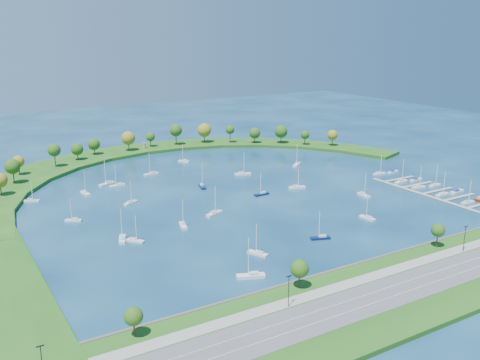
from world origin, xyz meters
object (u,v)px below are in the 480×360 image
moored_boat_7 (122,238)px  docked_boat_11 (393,172)px  moored_boat_4 (117,185)px  moored_boat_0 (262,194)px  moored_boat_8 (297,187)px  moored_boat_11 (368,217)px  moored_boat_16 (251,275)px  moored_boat_17 (184,161)px  harbor_tower (144,145)px  moored_boat_13 (135,240)px  docked_boat_5 (457,192)px  moored_boat_6 (131,202)px  moored_boat_2 (183,225)px  docked_boat_4 (442,194)px  moored_boat_3 (297,164)px  moored_boat_9 (85,193)px  docked_boat_8 (401,181)px  moored_boat_10 (243,173)px  moored_boat_19 (107,183)px  docked_boat_7 (435,185)px  dock_system (442,195)px  docked_boat_9 (416,180)px  moored_boat_20 (364,194)px  moored_boat_18 (73,219)px  docked_boat_2 (468,202)px  moored_boat_1 (214,213)px  docked_boat_10 (379,173)px  moored_boat_5 (151,173)px  moored_boat_15 (31,200)px  moored_boat_12 (258,253)px

moored_boat_7 → docked_boat_11: moored_boat_7 is taller
moored_boat_4 → moored_boat_0: bearing=131.9°
moored_boat_8 → moored_boat_11: bearing=-75.1°
moored_boat_16 → moored_boat_17: (50.89, 162.17, -0.09)m
harbor_tower → moored_boat_13: bearing=-112.3°
moored_boat_16 → moored_boat_11: bearing=-141.0°
docked_boat_11 → docked_boat_5: bearing=-100.2°
moored_boat_6 → moored_boat_8: size_ratio=0.88×
moored_boat_2 → moored_boat_11: size_ratio=1.09×
moored_boat_8 → moored_boat_16: 109.45m
docked_boat_4 → docked_boat_5: 10.48m
moored_boat_17 → moored_boat_3: bearing=-162.9°
moored_boat_8 → moored_boat_9: bearing=171.3°
moored_boat_6 → docked_boat_8: size_ratio=0.87×
moored_boat_4 → moored_boat_13: size_ratio=1.11×
moored_boat_11 → moored_boat_9: bearing=36.0°
moored_boat_2 → moored_boat_10: 88.56m
moored_boat_16 → moored_boat_19: (-7.30, 135.64, -0.01)m
moored_boat_10 → docked_boat_7: bearing=-25.4°
dock_system → moored_boat_17: 156.31m
moored_boat_11 → docked_boat_5: (67.92, 5.67, -0.18)m
moored_boat_17 → docked_boat_4: 156.24m
docked_boat_9 → moored_boat_20: bearing=-177.7°
moored_boat_18 → docked_boat_2: size_ratio=0.91×
moored_boat_0 → docked_boat_2: 100.40m
moored_boat_1 → docked_boat_2: size_ratio=1.17×
moored_boat_2 → docked_boat_10: 135.90m
moored_boat_9 → docked_boat_10: (157.61, -49.25, -0.02)m
moored_boat_5 → moored_boat_20: 121.38m
moored_boat_1 → moored_boat_8: 59.43m
moored_boat_1 → moored_boat_13: moored_boat_1 is taller
moored_boat_15 → moored_boat_17: (99.10, 36.40, 0.01)m
moored_boat_2 → moored_boat_7: moored_boat_7 is taller
harbor_tower → moored_boat_5: (-19.97, -62.59, -3.05)m
moored_boat_6 → docked_boat_10: bearing=-36.6°
moored_boat_10 → moored_boat_19: (-73.84, 19.95, 0.00)m
harbor_tower → moored_boat_17: bearing=-77.2°
moored_boat_17 → moored_boat_11: bearing=155.1°
moored_boat_7 → docked_boat_5: (170.03, -26.01, -0.23)m
moored_boat_10 → docked_boat_8: size_ratio=1.05×
moored_boat_1 → docked_boat_4: bearing=-38.6°
moored_boat_6 → moored_boat_12: size_ratio=0.95×
docked_boat_5 → moored_boat_10: bearing=123.8°
moored_boat_19 → moored_boat_12: bearing=78.5°
docked_boat_7 → moored_boat_19: bearing=145.0°
moored_boat_16 → docked_boat_9: bearing=-136.7°
harbor_tower → moored_boat_11: bearing=-79.3°
moored_boat_8 → docked_boat_11: 68.19m
moored_boat_3 → moored_boat_16: 159.63m
moored_boat_13 → moored_boat_15: 79.42m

